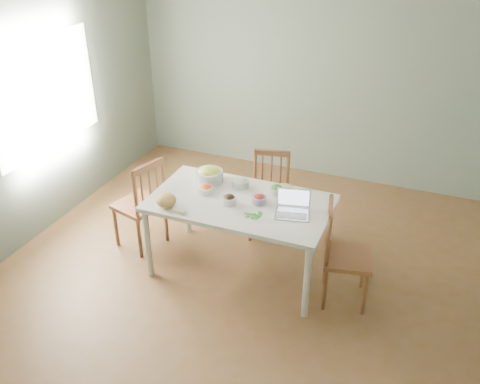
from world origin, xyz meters
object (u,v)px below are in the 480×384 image
at_px(bowl_squash, 209,174).
at_px(laptop, 293,205).
at_px(bread_boule, 166,200).
at_px(dining_table, 240,236).
at_px(chair_left, 139,202).
at_px(chair_far, 269,197).
at_px(chair_right, 348,255).

height_order(bowl_squash, laptop, laptop).
xyz_separation_m(bread_boule, laptop, (1.14, 0.28, 0.05)).
xyz_separation_m(dining_table, chair_left, (-1.17, 0.03, 0.11)).
bearing_deg(bowl_squash, laptop, -17.73).
height_order(chair_far, chair_left, chair_left).
distance_m(chair_left, laptop, 1.76).
bearing_deg(chair_right, bowl_squash, 66.78).
height_order(dining_table, chair_left, chair_left).
xyz_separation_m(chair_left, chair_right, (2.24, -0.08, -0.01)).
bearing_deg(chair_right, bread_boule, 87.95).
relative_size(chair_far, chair_left, 0.93).
height_order(chair_far, bread_boule, chair_far).
bearing_deg(laptop, chair_left, 164.48).
xyz_separation_m(chair_far, bread_boule, (-0.66, -1.06, 0.39)).
bearing_deg(dining_table, chair_right, -2.43).
relative_size(chair_far, chair_right, 0.95).
distance_m(chair_far, bread_boule, 1.31).
bearing_deg(bowl_squash, chair_left, -163.20).
xyz_separation_m(chair_left, bread_boule, (0.57, -0.37, 0.35)).
bearing_deg(chair_far, bowl_squash, -148.55).
height_order(chair_right, bread_boule, chair_right).
height_order(chair_far, laptop, laptop).
xyz_separation_m(chair_right, laptop, (-0.54, -0.01, 0.41)).
xyz_separation_m(chair_right, bread_boule, (-1.68, -0.29, 0.37)).
xyz_separation_m(dining_table, chair_right, (1.07, -0.05, 0.10)).
xyz_separation_m(dining_table, chair_far, (0.05, 0.72, 0.08)).
height_order(chair_right, laptop, laptop).
bearing_deg(bowl_squash, chair_right, -11.27).
distance_m(bread_boule, laptop, 1.18).
bearing_deg(laptop, chair_right, -11.47).
xyz_separation_m(chair_left, bowl_squash, (0.73, 0.22, 0.37)).
relative_size(chair_right, laptop, 3.23).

